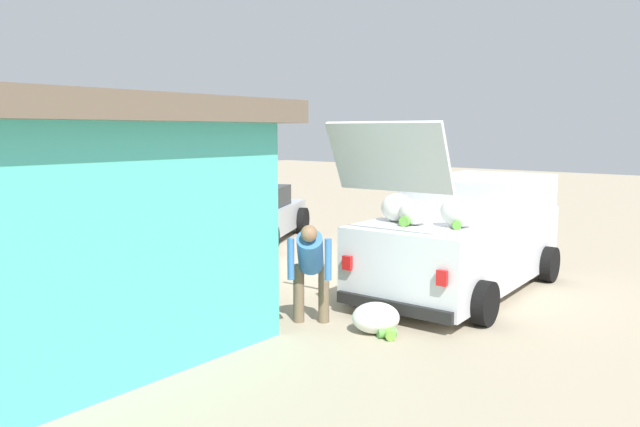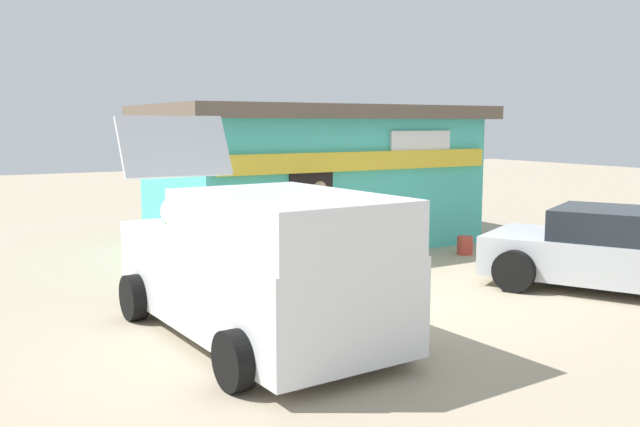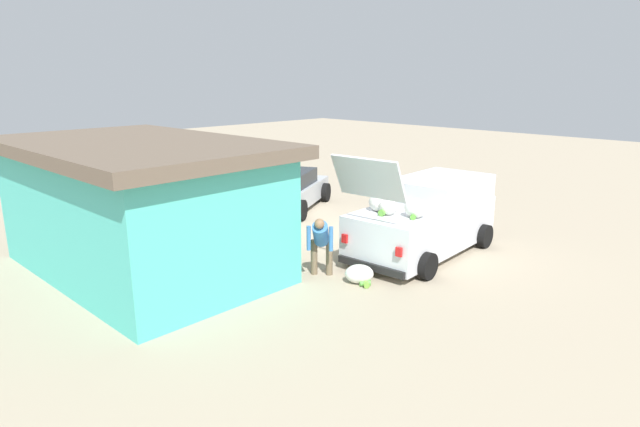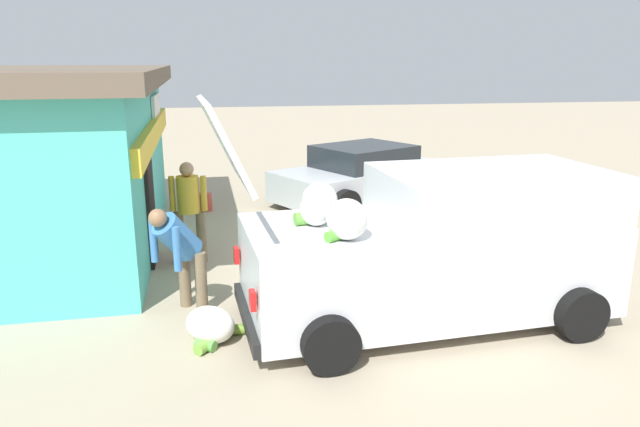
{
  "view_description": "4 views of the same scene",
  "coord_description": "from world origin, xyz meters",
  "px_view_note": "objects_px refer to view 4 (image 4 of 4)",
  "views": [
    {
      "loc": [
        -7.39,
        8.4,
        2.58
      ],
      "look_at": [
        -0.71,
        0.73,
        1.17
      ],
      "focal_mm": 33.41,
      "sensor_mm": 36.0,
      "label": 1
    },
    {
      "loc": [
        -6.23,
        -7.76,
        2.59
      ],
      "look_at": [
        -1.04,
        1.35,
        1.21
      ],
      "focal_mm": 38.54,
      "sensor_mm": 36.0,
      "label": 2
    },
    {
      "loc": [
        -9.98,
        10.47,
        4.3
      ],
      "look_at": [
        -0.36,
        0.82,
        0.76
      ],
      "focal_mm": 29.67,
      "sensor_mm": 36.0,
      "label": 3
    },
    {
      "loc": [
        -9.26,
        2.2,
        3.11
      ],
      "look_at": [
        -0.82,
        0.69,
        0.83
      ],
      "focal_mm": 32.91,
      "sensor_mm": 36.0,
      "label": 4
    }
  ],
  "objects_px": {
    "vendor_standing": "(189,205)",
    "paint_bucket": "(205,202)",
    "delivery_van": "(438,246)",
    "customer_bending": "(180,249)",
    "parked_sedan": "(363,176)",
    "unloaded_banana_pile": "(211,326)",
    "storefront_bar": "(32,159)"
  },
  "relations": [
    {
      "from": "parked_sedan",
      "to": "paint_bucket",
      "type": "distance_m",
      "value": 3.47
    },
    {
      "from": "vendor_standing",
      "to": "paint_bucket",
      "type": "bearing_deg",
      "value": -2.97
    },
    {
      "from": "customer_bending",
      "to": "delivery_van",
      "type": "bearing_deg",
      "value": -101.47
    },
    {
      "from": "storefront_bar",
      "to": "vendor_standing",
      "type": "distance_m",
      "value": 2.88
    },
    {
      "from": "parked_sedan",
      "to": "paint_bucket",
      "type": "relative_size",
      "value": 11.86
    },
    {
      "from": "parked_sedan",
      "to": "paint_bucket",
      "type": "height_order",
      "value": "parked_sedan"
    },
    {
      "from": "delivery_van",
      "to": "vendor_standing",
      "type": "bearing_deg",
      "value": 49.61
    },
    {
      "from": "delivery_van",
      "to": "vendor_standing",
      "type": "distance_m",
      "value": 3.99
    },
    {
      "from": "storefront_bar",
      "to": "delivery_van",
      "type": "xyz_separation_m",
      "value": [
        -3.83,
        -5.57,
        -0.6
      ]
    },
    {
      "from": "unloaded_banana_pile",
      "to": "paint_bucket",
      "type": "bearing_deg",
      "value": 1.3
    },
    {
      "from": "delivery_van",
      "to": "vendor_standing",
      "type": "height_order",
      "value": "delivery_van"
    },
    {
      "from": "parked_sedan",
      "to": "delivery_van",
      "type": "bearing_deg",
      "value": 174.45
    },
    {
      "from": "storefront_bar",
      "to": "paint_bucket",
      "type": "distance_m",
      "value": 3.59
    },
    {
      "from": "storefront_bar",
      "to": "parked_sedan",
      "type": "distance_m",
      "value": 6.53
    },
    {
      "from": "customer_bending",
      "to": "unloaded_banana_pile",
      "type": "height_order",
      "value": "customer_bending"
    },
    {
      "from": "parked_sedan",
      "to": "customer_bending",
      "type": "relative_size",
      "value": 3.08
    },
    {
      "from": "unloaded_banana_pile",
      "to": "customer_bending",
      "type": "bearing_deg",
      "value": 22.33
    },
    {
      "from": "parked_sedan",
      "to": "vendor_standing",
      "type": "relative_size",
      "value": 2.74
    },
    {
      "from": "storefront_bar",
      "to": "delivery_van",
      "type": "distance_m",
      "value": 6.78
    },
    {
      "from": "delivery_van",
      "to": "vendor_standing",
      "type": "relative_size",
      "value": 3.06
    },
    {
      "from": "storefront_bar",
      "to": "parked_sedan",
      "type": "relative_size",
      "value": 1.62
    },
    {
      "from": "parked_sedan",
      "to": "vendor_standing",
      "type": "xyz_separation_m",
      "value": [
        -3.29,
        3.61,
        0.31
      ]
    },
    {
      "from": "customer_bending",
      "to": "unloaded_banana_pile",
      "type": "xyz_separation_m",
      "value": [
        -0.83,
        -0.34,
        -0.66
      ]
    },
    {
      "from": "vendor_standing",
      "to": "customer_bending",
      "type": "xyz_separation_m",
      "value": [
        -1.96,
        0.04,
        -0.07
      ]
    },
    {
      "from": "customer_bending",
      "to": "unloaded_banana_pile",
      "type": "bearing_deg",
      "value": -157.67
    },
    {
      "from": "storefront_bar",
      "to": "delivery_van",
      "type": "relative_size",
      "value": 1.44
    },
    {
      "from": "storefront_bar",
      "to": "vendor_standing",
      "type": "relative_size",
      "value": 4.42
    },
    {
      "from": "vendor_standing",
      "to": "customer_bending",
      "type": "relative_size",
      "value": 1.13
    },
    {
      "from": "parked_sedan",
      "to": "unloaded_banana_pile",
      "type": "xyz_separation_m",
      "value": [
        -6.09,
        3.31,
        -0.42
      ]
    },
    {
      "from": "customer_bending",
      "to": "paint_bucket",
      "type": "distance_m",
      "value": 5.23
    },
    {
      "from": "storefront_bar",
      "to": "delivery_van",
      "type": "height_order",
      "value": "storefront_bar"
    },
    {
      "from": "storefront_bar",
      "to": "paint_bucket",
      "type": "xyz_separation_m",
      "value": [
        1.98,
        -2.69,
        -1.32
      ]
    }
  ]
}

